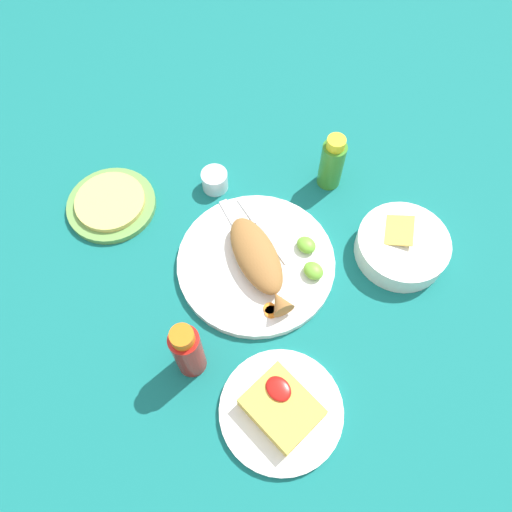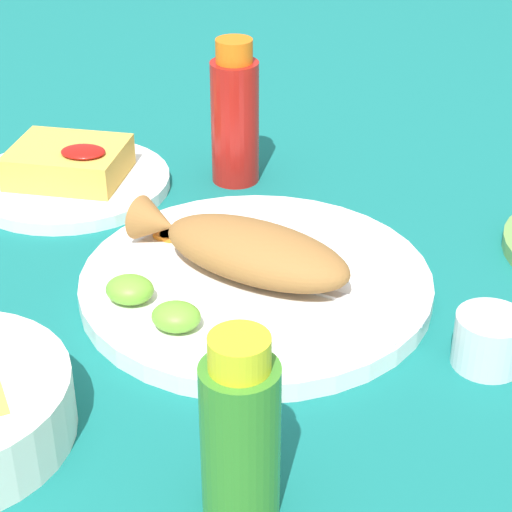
{
  "view_description": "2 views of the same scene",
  "coord_description": "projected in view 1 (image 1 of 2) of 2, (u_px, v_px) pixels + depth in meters",
  "views": [
    {
      "loc": [
        -0.33,
        0.32,
        0.91
      ],
      "look_at": [
        0.0,
        0.0,
        0.04
      ],
      "focal_mm": 35.0,
      "sensor_mm": 36.0,
      "label": 1
    },
    {
      "loc": [
        0.14,
        -0.7,
        0.46
      ],
      "look_at": [
        0.0,
        0.0,
        0.04
      ],
      "focal_mm": 65.0,
      "sensor_mm": 36.0,
      "label": 2
    }
  ],
  "objects": [
    {
      "name": "salt_cup",
      "position": [
        215.0,
        181.0,
        1.09
      ],
      "size": [
        0.06,
        0.06,
        0.05
      ],
      "color": "silver",
      "rests_on": "ground_plane"
    },
    {
      "name": "fried_fish",
      "position": [
        258.0,
        259.0,
        0.98
      ],
      "size": [
        0.23,
        0.14,
        0.05
      ],
      "rotation": [
        0.0,
        0.0,
        -0.34
      ],
      "color": "#996633",
      "rests_on": "main_plate"
    },
    {
      "name": "hot_sauce_bottle_red",
      "position": [
        188.0,
        351.0,
        0.86
      ],
      "size": [
        0.05,
        0.05,
        0.16
      ],
      "color": "#B21914",
      "rests_on": "ground_plane"
    },
    {
      "name": "main_plate",
      "position": [
        256.0,
        263.0,
        1.01
      ],
      "size": [
        0.32,
        0.32,
        0.02
      ],
      "primitive_type": "cylinder",
      "color": "white",
      "rests_on": "ground_plane"
    },
    {
      "name": "ground_plane",
      "position": [
        256.0,
        265.0,
        1.02
      ],
      "size": [
        4.0,
        4.0,
        0.0
      ],
      "primitive_type": "plane",
      "color": "#146B66"
    },
    {
      "name": "fries_pile",
      "position": [
        282.0,
        407.0,
        0.85
      ],
      "size": [
        0.12,
        0.1,
        0.04
      ],
      "color": "gold",
      "rests_on": "side_plate_fries"
    },
    {
      "name": "carrot_slice_near",
      "position": [
        271.0,
        312.0,
        0.95
      ],
      "size": [
        0.03,
        0.03,
        0.0
      ],
      "primitive_type": "cylinder",
      "color": "orange",
      "rests_on": "main_plate"
    },
    {
      "name": "tortilla_plate",
      "position": [
        112.0,
        205.0,
        1.08
      ],
      "size": [
        0.19,
        0.19,
        0.01
      ],
      "primitive_type": "cylinder",
      "color": "#6B9E4C",
      "rests_on": "ground_plane"
    },
    {
      "name": "fork_far",
      "position": [
        260.0,
        225.0,
        1.04
      ],
      "size": [
        0.18,
        0.05,
        0.0
      ],
      "rotation": [
        0.0,
        0.0,
        6.06
      ],
      "color": "silver",
      "rests_on": "main_plate"
    },
    {
      "name": "guacamole_bowl",
      "position": [
        402.0,
        246.0,
        1.01
      ],
      "size": [
        0.19,
        0.19,
        0.06
      ],
      "color": "white",
      "rests_on": "ground_plane"
    },
    {
      "name": "fork_near",
      "position": [
        239.0,
        229.0,
        1.04
      ],
      "size": [
        0.18,
        0.07,
        0.0
      ],
      "rotation": [
        0.0,
        0.0,
        5.98
      ],
      "color": "silver",
      "rests_on": "main_plate"
    },
    {
      "name": "lime_wedge_main",
      "position": [
        313.0,
        271.0,
        0.98
      ],
      "size": [
        0.04,
        0.04,
        0.02
      ],
      "primitive_type": "ellipsoid",
      "color": "#6BB233",
      "rests_on": "main_plate"
    },
    {
      "name": "hot_sauce_bottle_green",
      "position": [
        332.0,
        163.0,
        1.06
      ],
      "size": [
        0.05,
        0.05,
        0.14
      ],
      "color": "#3D8428",
      "rests_on": "ground_plane"
    },
    {
      "name": "lime_wedge_side",
      "position": [
        306.0,
        245.0,
        1.01
      ],
      "size": [
        0.04,
        0.04,
        0.02
      ],
      "primitive_type": "ellipsoid",
      "color": "#6BB233",
      "rests_on": "main_plate"
    },
    {
      "name": "tortilla_stack",
      "position": [
        110.0,
        202.0,
        1.07
      ],
      "size": [
        0.15,
        0.15,
        0.01
      ],
      "primitive_type": "cylinder",
      "color": "#E0C666",
      "rests_on": "tortilla_plate"
    },
    {
      "name": "side_plate_fries",
      "position": [
        281.0,
        411.0,
        0.88
      ],
      "size": [
        0.22,
        0.22,
        0.01
      ],
      "primitive_type": "cylinder",
      "color": "white",
      "rests_on": "ground_plane"
    },
    {
      "name": "carrot_slice_mid",
      "position": [
        270.0,
        308.0,
        0.95
      ],
      "size": [
        0.02,
        0.02,
        0.0
      ],
      "primitive_type": "cylinder",
      "color": "orange",
      "rests_on": "main_plate"
    }
  ]
}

